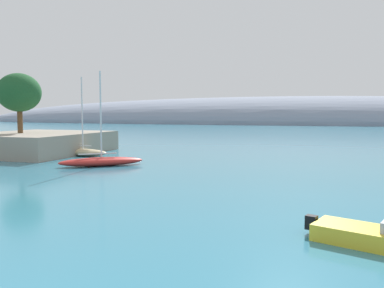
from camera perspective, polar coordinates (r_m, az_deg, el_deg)
shore_outcrop at (r=52.12m, az=-21.73°, el=0.16°), size 13.97×15.87×2.51m
tree_clump_shore at (r=51.88m, az=-23.89°, el=6.84°), size 5.15×5.15×7.22m
distant_ridge at (r=186.38m, az=12.14°, el=2.96°), size 334.34×61.78×24.88m
sailboat_red_near_shore at (r=37.66m, az=-13.04°, el=-2.41°), size 7.24×6.40×8.84m
sailboat_sand_mid_mooring at (r=46.85m, az=-15.60°, el=-1.07°), size 6.24×1.91×9.06m
motorboat_yellow_outer at (r=16.49m, az=25.59°, el=-12.15°), size 5.16×3.16×1.04m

